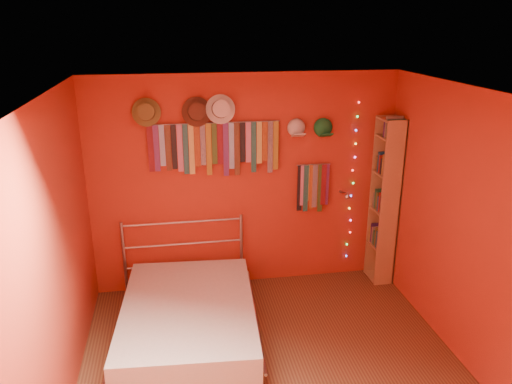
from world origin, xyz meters
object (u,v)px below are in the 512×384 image
tie_rack (215,146)px  bed (189,319)px  reading_lamp (346,196)px  bookshelf (388,201)px

tie_rack → bed: size_ratio=0.75×
reading_lamp → bookshelf: 0.52m
tie_rack → reading_lamp: tie_rack is taller
reading_lamp → bed: size_ratio=0.14×
tie_rack → bed: tie_rack is taller
bookshelf → bed: size_ratio=1.04×
bookshelf → bed: bearing=-160.8°
reading_lamp → bed: (-1.88, -0.84, -0.89)m
bed → tie_rack: bearing=72.2°
tie_rack → bookshelf: size_ratio=0.72×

